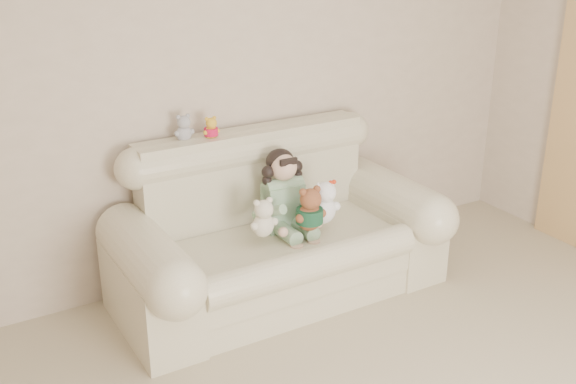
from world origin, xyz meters
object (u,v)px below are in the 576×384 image
Objects in this scene: brown_teddy at (310,205)px; sofa at (280,222)px; cream_teddy at (263,214)px; white_cat at (324,198)px; seated_child at (283,190)px.

sofa is at bearing 133.83° from brown_teddy.
cream_teddy is at bearing 177.13° from brown_teddy.
sofa is 0.25m from brown_teddy.
brown_teddy is at bearing 176.48° from white_cat.
seated_child is 0.31m from cream_teddy.
brown_teddy is 0.30m from cream_teddy.
white_cat is at bearing -45.37° from seated_child.
seated_child is 1.62× the size of brown_teddy.
seated_child is at bearing 109.89° from white_cat.
seated_child is at bearing 109.67° from brown_teddy.
seated_child is at bearing 17.74° from cream_teddy.
white_cat is at bearing -21.27° from cream_teddy.
seated_child is 1.62× the size of white_cat.
white_cat reaches higher than cream_teddy.
sofa reaches higher than cream_teddy.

